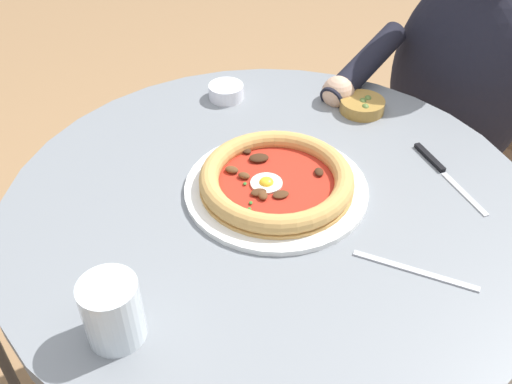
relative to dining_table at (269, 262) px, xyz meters
name	(u,v)px	position (x,y,z in m)	size (l,w,h in m)	color
dining_table	(269,262)	(0.00, 0.00, 0.00)	(0.92, 0.92, 0.75)	gray
pizza_on_plate	(276,182)	(0.02, -0.01, 0.18)	(0.32, 0.32, 0.04)	white
water_glass	(113,314)	(-0.28, 0.22, 0.20)	(0.08, 0.08, 0.10)	silver
steak_knife	(439,167)	(0.07, -0.31, 0.16)	(0.20, 0.08, 0.01)	silver
ramekin_capers	(226,91)	(0.33, 0.08, 0.18)	(0.07, 0.07, 0.03)	white
olive_pan	(362,105)	(0.27, -0.20, 0.17)	(0.09, 0.10, 0.05)	olive
fork_utensil	(415,271)	(-0.18, -0.21, 0.16)	(0.09, 0.17, 0.00)	#BCBCC1
diner_person	(438,157)	(0.44, -0.46, -0.09)	(0.44, 0.57, 1.15)	#282833
cafe_chair_diner	(469,127)	(0.54, -0.57, -0.06)	(0.56, 0.56, 0.88)	#957050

